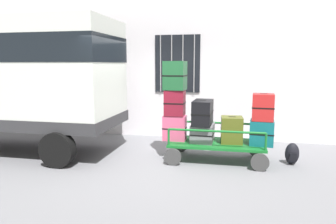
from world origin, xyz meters
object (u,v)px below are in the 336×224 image
suitcase_midright_bottom (262,132)px  backpack (292,154)px  suitcase_left_middle (175,103)px  suitcase_midright_middle (263,107)px  suitcase_midleft_middle (203,112)px  suitcase_left_bottom (175,128)px  suitcase_center_bottom (232,130)px  van (19,73)px  suitcase_left_top (175,76)px  suitcase_midleft_bottom (203,133)px  luggage_cart (217,145)px

suitcase_midright_bottom → backpack: 0.74m
suitcase_left_middle → suitcase_midright_bottom: bearing=0.0°
suitcase_midright_middle → suitcase_midleft_middle: bearing=-178.9°
suitcase_left_bottom → suitcase_midright_middle: bearing=-0.3°
suitcase_center_bottom → suitcase_left_middle: bearing=-179.3°
van → suitcase_midright_bottom: bearing=1.8°
van → suitcase_left_bottom: bearing=2.5°
suitcase_left_top → suitcase_midright_middle: bearing=-1.3°
suitcase_left_top → suitcase_center_bottom: bearing=-0.1°
suitcase_left_middle → suitcase_midright_bottom: size_ratio=1.03×
suitcase_left_bottom → suitcase_midleft_bottom: 0.60m
luggage_cart → suitcase_midright_bottom: (0.89, 0.01, 0.32)m
van → suitcase_midleft_middle: size_ratio=6.27×
suitcase_left_top → suitcase_midleft_middle: (0.59, -0.06, -0.74)m
suitcase_left_middle → suitcase_midleft_bottom: bearing=-1.0°
suitcase_midright_bottom → suitcase_left_bottom: bearing=-179.5°
suitcase_midleft_bottom → suitcase_midright_bottom: size_ratio=1.13×
suitcase_left_top → suitcase_midleft_bottom: bearing=-2.5°
suitcase_midleft_bottom → suitcase_midright_middle: size_ratio=1.12×
suitcase_left_bottom → suitcase_midright_bottom: 1.77m
van → suitcase_midleft_middle: van is taller
suitcase_midright_bottom → backpack: suitcase_midright_bottom is taller
backpack → suitcase_midleft_middle: bearing=-177.3°
luggage_cart → suitcase_center_bottom: size_ratio=3.68×
suitcase_left_middle → suitcase_left_top: bearing=90.0°
luggage_cart → backpack: backpack is taller
suitcase_midleft_middle → suitcase_midright_bottom: 1.24m
van → suitcase_left_top: van is taller
suitcase_left_middle → suitcase_midright_middle: (1.77, -0.02, -0.04)m
suitcase_left_middle → suitcase_midleft_middle: suitcase_left_middle is taller
suitcase_left_bottom → suitcase_left_top: (0.00, 0.03, 1.10)m
suitcase_midleft_bottom → suitcase_center_bottom: bearing=2.3°
suitcase_left_bottom → suitcase_left_top: size_ratio=0.89×
luggage_cart → suitcase_left_top: suitcase_left_top is taller
suitcase_left_middle → suitcase_center_bottom: bearing=0.7°
suitcase_left_middle → backpack: (2.38, 0.04, -0.97)m
luggage_cart → suitcase_midleft_middle: size_ratio=2.81×
luggage_cart → suitcase_midright_middle: suitcase_midright_middle is taller
suitcase_midleft_middle → suitcase_left_middle: bearing=175.5°
suitcase_midleft_middle → suitcase_midright_bottom: (1.18, 0.05, -0.37)m
suitcase_midleft_middle → suitcase_center_bottom: size_ratio=1.31×
suitcase_left_middle → suitcase_center_bottom: size_ratio=0.99×
suitcase_left_middle → suitcase_midright_bottom: suitcase_left_middle is taller
suitcase_center_bottom → suitcase_midright_bottom: (0.59, -0.01, -0.02)m
suitcase_left_bottom → suitcase_center_bottom: size_ratio=0.98×
suitcase_midright_bottom → suitcase_midright_middle: suitcase_midright_middle is taller
suitcase_midleft_bottom → suitcase_midright_middle: 1.32m
suitcase_left_middle → suitcase_midright_bottom: 1.86m
luggage_cart → suitcase_left_middle: suitcase_left_middle is taller
luggage_cart → suitcase_left_bottom: bearing=-180.0°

